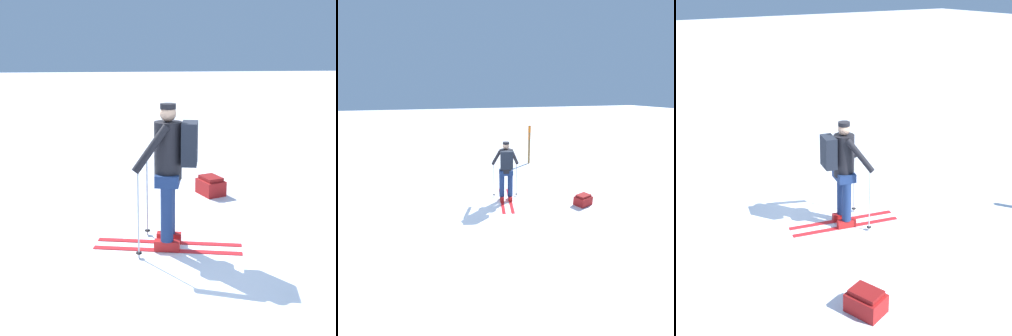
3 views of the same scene
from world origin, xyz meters
The scene contains 3 objects.
ground_plane centered at (0.00, 0.00, 0.00)m, with size 80.00×80.00×0.00m, color white.
skier centered at (-0.27, 0.57, 1.00)m, with size 1.81×0.82×1.73m.
dropped_backpack centered at (0.62, 2.56, 0.14)m, with size 0.47×0.53×0.30m.
Camera 1 is at (-0.86, -4.63, 2.36)m, focal length 50.00 mm.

